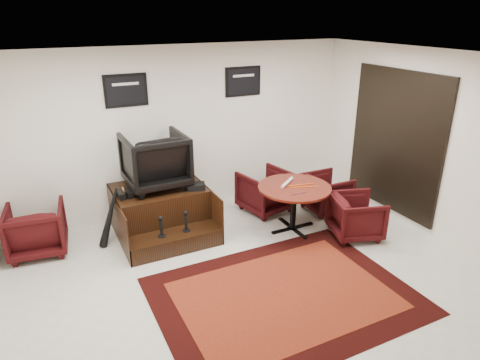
# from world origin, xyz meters

# --- Properties ---
(ground) EXTENTS (6.00, 6.00, 0.00)m
(ground) POSITION_xyz_m (0.00, 0.00, 0.00)
(ground) COLOR beige
(ground) RESTS_ON ground
(room_shell) EXTENTS (6.02, 5.02, 2.81)m
(room_shell) POSITION_xyz_m (0.41, 0.12, 1.79)
(room_shell) COLOR silver
(room_shell) RESTS_ON ground
(area_rug) EXTENTS (3.09, 2.32, 0.01)m
(area_rug) POSITION_xyz_m (0.19, -0.48, 0.01)
(area_rug) COLOR black
(area_rug) RESTS_ON ground
(shine_podium) EXTENTS (1.40, 1.44, 0.72)m
(shine_podium) POSITION_xyz_m (-0.67, 1.81, 0.33)
(shine_podium) COLOR black
(shine_podium) RESTS_ON ground
(shine_chair) EXTENTS (0.93, 0.87, 0.93)m
(shine_chair) POSITION_xyz_m (-0.67, 1.96, 1.19)
(shine_chair) COLOR black
(shine_chair) RESTS_ON shine_podium
(shoes_pair) EXTENTS (0.23, 0.27, 0.09)m
(shoes_pair) POSITION_xyz_m (-1.21, 1.76, 0.77)
(shoes_pair) COLOR black
(shoes_pair) RESTS_ON shine_podium
(polish_kit) EXTENTS (0.31, 0.26, 0.09)m
(polish_kit) POSITION_xyz_m (-0.16, 1.57, 0.77)
(polish_kit) COLOR black
(polish_kit) RESTS_ON shine_podium
(umbrella_black) EXTENTS (0.35, 0.13, 0.93)m
(umbrella_black) POSITION_xyz_m (-1.47, 1.72, 0.46)
(umbrella_black) COLOR black
(umbrella_black) RESTS_ON ground
(umbrella_hooked) EXTENTS (0.31, 0.12, 0.83)m
(umbrella_hooked) POSITION_xyz_m (-1.47, 1.83, 0.41)
(umbrella_hooked) COLOR black
(umbrella_hooked) RESTS_ON ground
(armchair_side) EXTENTS (0.85, 0.81, 0.79)m
(armchair_side) POSITION_xyz_m (-2.46, 2.00, 0.40)
(armchair_side) COLOR black
(armchair_side) RESTS_ON ground
(meeting_table) EXTENTS (1.14, 1.14, 0.74)m
(meeting_table) POSITION_xyz_m (1.23, 0.95, 0.65)
(meeting_table) COLOR #401109
(meeting_table) RESTS_ON ground
(table_chair_back) EXTENTS (0.90, 0.86, 0.80)m
(table_chair_back) POSITION_xyz_m (1.18, 1.76, 0.40)
(table_chair_back) COLOR black
(table_chair_back) RESTS_ON ground
(table_chair_window) EXTENTS (0.67, 0.71, 0.72)m
(table_chair_window) POSITION_xyz_m (2.14, 1.30, 0.36)
(table_chair_window) COLOR black
(table_chair_window) RESTS_ON ground
(table_chair_corner) EXTENTS (0.85, 0.88, 0.73)m
(table_chair_corner) POSITION_xyz_m (1.98, 0.33, 0.37)
(table_chair_corner) COLOR black
(table_chair_corner) RESTS_ON ground
(paper_roll) EXTENTS (0.37, 0.29, 0.05)m
(paper_roll) POSITION_xyz_m (1.18, 1.09, 0.77)
(paper_roll) COLOR silver
(paper_roll) RESTS_ON meeting_table
(table_clutter) EXTENTS (0.57, 0.33, 0.01)m
(table_clutter) POSITION_xyz_m (1.32, 0.87, 0.75)
(table_clutter) COLOR #DF530C
(table_clutter) RESTS_ON meeting_table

